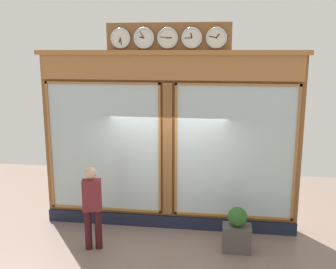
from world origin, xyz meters
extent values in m
cube|color=brown|center=(0.00, -0.15, 1.90)|extent=(5.56, 0.30, 3.79)
cube|color=#191E33|center=(0.00, 0.02, 0.14)|extent=(5.56, 0.08, 0.28)
cube|color=#A56936|center=(0.00, 0.04, 3.54)|extent=(5.45, 0.08, 0.51)
cube|color=#A56936|center=(0.00, 0.02, 3.84)|extent=(5.67, 0.20, 0.10)
cube|color=silver|center=(-1.42, 0.01, 1.79)|extent=(2.43, 0.02, 2.78)
cube|color=#A56936|center=(-1.42, 0.04, 3.21)|extent=(2.53, 0.04, 0.05)
cube|color=#A56936|center=(-1.42, 0.04, 0.37)|extent=(2.53, 0.04, 0.05)
cube|color=#A56936|center=(-2.66, 0.04, 1.79)|extent=(0.05, 0.04, 2.88)
cube|color=#A56936|center=(-0.18, 0.04, 1.79)|extent=(0.05, 0.04, 2.88)
cube|color=silver|center=(1.42, 0.01, 1.79)|extent=(2.43, 0.02, 2.78)
cube|color=#A56936|center=(1.42, 0.04, 3.21)|extent=(2.53, 0.04, 0.05)
cube|color=#A56936|center=(1.42, 0.04, 0.37)|extent=(2.53, 0.04, 0.05)
cube|color=#A56936|center=(2.66, 0.04, 1.79)|extent=(0.05, 0.04, 2.88)
cube|color=#A56936|center=(0.18, 0.04, 1.79)|extent=(0.05, 0.04, 2.88)
cube|color=brown|center=(0.00, 0.03, 1.79)|extent=(0.20, 0.10, 2.88)
cube|color=brown|center=(0.00, -0.02, 4.13)|extent=(2.56, 0.06, 0.61)
cylinder|color=silver|center=(-0.97, 0.06, 4.13)|extent=(0.34, 0.02, 0.34)
torus|color=silver|center=(-0.97, 0.06, 4.13)|extent=(0.42, 0.04, 0.42)
cube|color=black|center=(-1.00, 0.07, 4.17)|extent=(0.07, 0.01, 0.08)
cube|color=black|center=(-0.90, 0.07, 4.15)|extent=(0.15, 0.01, 0.04)
sphere|color=black|center=(-0.97, 0.08, 4.13)|extent=(0.02, 0.02, 0.02)
cylinder|color=silver|center=(-0.49, 0.06, 4.13)|extent=(0.34, 0.02, 0.34)
torus|color=silver|center=(-0.49, 0.06, 4.13)|extent=(0.42, 0.04, 0.42)
cube|color=black|center=(-0.48, 0.07, 4.18)|extent=(0.04, 0.01, 0.10)
cube|color=black|center=(-0.41, 0.07, 4.13)|extent=(0.15, 0.01, 0.02)
sphere|color=black|center=(-0.49, 0.08, 4.13)|extent=(0.02, 0.02, 0.02)
cylinder|color=silver|center=(0.00, 0.06, 4.13)|extent=(0.34, 0.02, 0.34)
torus|color=silver|center=(0.00, 0.06, 4.13)|extent=(0.42, 0.05, 0.42)
cube|color=black|center=(-0.05, 0.07, 4.13)|extent=(0.09, 0.01, 0.02)
cube|color=black|center=(0.07, 0.07, 4.14)|extent=(0.15, 0.01, 0.03)
sphere|color=black|center=(0.00, 0.08, 4.13)|extent=(0.02, 0.02, 0.02)
cylinder|color=silver|center=(0.49, 0.06, 4.13)|extent=(0.34, 0.02, 0.34)
torus|color=silver|center=(0.49, 0.06, 4.13)|extent=(0.43, 0.06, 0.43)
cube|color=black|center=(0.53, 0.07, 4.14)|extent=(0.10, 0.01, 0.04)
cube|color=black|center=(0.52, 0.07, 4.19)|extent=(0.08, 0.01, 0.13)
sphere|color=black|center=(0.49, 0.08, 4.13)|extent=(0.02, 0.02, 0.02)
cylinder|color=silver|center=(0.97, 0.06, 4.13)|extent=(0.34, 0.02, 0.34)
torus|color=silver|center=(0.97, 0.06, 4.13)|extent=(0.42, 0.04, 0.42)
cube|color=black|center=(0.99, 0.07, 4.08)|extent=(0.04, 0.01, 0.10)
cube|color=black|center=(0.96, 0.07, 4.06)|extent=(0.03, 0.01, 0.15)
sphere|color=black|center=(0.97, 0.08, 4.13)|extent=(0.02, 0.02, 0.02)
cylinder|color=#3A1316|center=(1.43, 1.18, 0.41)|extent=(0.14, 0.14, 0.82)
cylinder|color=#3A1316|center=(1.24, 1.13, 0.41)|extent=(0.14, 0.14, 0.82)
cube|color=maroon|center=(1.33, 1.16, 1.13)|extent=(0.40, 0.30, 0.62)
sphere|color=tan|center=(1.33, 1.16, 1.58)|extent=(0.22, 0.22, 0.22)
cube|color=#4C4742|center=(-1.49, 0.85, 0.27)|extent=(0.56, 0.36, 0.53)
sphere|color=#285623|center=(-1.49, 0.85, 0.72)|extent=(0.38, 0.38, 0.38)
camera|label=1|loc=(-1.15, 8.10, 3.88)|focal=42.00mm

